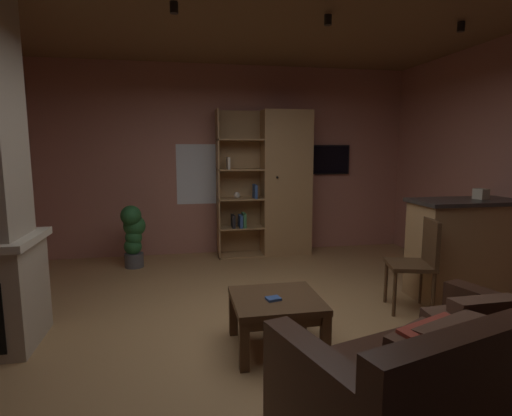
{
  "coord_description": "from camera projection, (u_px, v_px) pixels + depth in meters",
  "views": [
    {
      "loc": [
        -0.7,
        -3.3,
        1.61
      ],
      "look_at": [
        0.0,
        0.4,
        1.05
      ],
      "focal_mm": 28.47,
      "sensor_mm": 36.0,
      "label": 1
    }
  ],
  "objects": [
    {
      "name": "bookshelf_cabinet",
      "position": [
        280.0,
        184.0,
        6.11
      ],
      "size": [
        1.4,
        0.41,
        2.16
      ],
      "color": "#A87F51",
      "rests_on": "ground"
    },
    {
      "name": "tissue_box",
      "position": [
        481.0,
        194.0,
        4.32
      ],
      "size": [
        0.14,
        0.14,
        0.11
      ],
      "primitive_type": "cube",
      "rotation": [
        0.0,
        0.0,
        0.23
      ],
      "color": "#BFB299",
      "rests_on": "kitchen_bar_counter"
    },
    {
      "name": "leather_couch",
      "position": [
        436.0,
        390.0,
        2.2
      ],
      "size": [
        1.78,
        1.3,
        0.84
      ],
      "color": "#382116",
      "rests_on": "ground"
    },
    {
      "name": "potted_floor_plant",
      "position": [
        133.0,
        233.0,
        5.48
      ],
      "size": [
        0.32,
        0.36,
        0.85
      ],
      "color": "#4C4C51",
      "rests_on": "ground"
    },
    {
      "name": "coffee_table",
      "position": [
        276.0,
        307.0,
        3.26
      ],
      "size": [
        0.7,
        0.67,
        0.42
      ],
      "color": "#4C331E",
      "rests_on": "ground"
    },
    {
      "name": "kitchen_bar_counter",
      "position": [
        473.0,
        248.0,
        4.38
      ],
      "size": [
        1.37,
        0.57,
        1.07
      ],
      "color": "#A87F51",
      "rests_on": "ground"
    },
    {
      "name": "table_book_0",
      "position": [
        273.0,
        299.0,
        3.19
      ],
      "size": [
        0.13,
        0.11,
        0.02
      ],
      "primitive_type": "cube",
      "rotation": [
        0.0,
        0.0,
        0.21
      ],
      "color": "#2D4C8C",
      "rests_on": "coffee_table"
    },
    {
      "name": "floor",
      "position": [
        264.0,
        333.0,
        3.58
      ],
      "size": [
        5.69,
        5.74,
        0.02
      ],
      "primitive_type": "cube",
      "color": "#A37A4C",
      "rests_on": "ground"
    },
    {
      "name": "track_light_spot_2",
      "position": [
        328.0,
        20.0,
        3.67
      ],
      "size": [
        0.07,
        0.07,
        0.09
      ],
      "primitive_type": "cylinder",
      "color": "black"
    },
    {
      "name": "wall_back",
      "position": [
        226.0,
        161.0,
        6.18
      ],
      "size": [
        5.81,
        0.06,
        2.83
      ],
      "primitive_type": "cube",
      "color": "#AD7060",
      "rests_on": "ground"
    },
    {
      "name": "track_light_spot_3",
      "position": [
        461.0,
        27.0,
        3.88
      ],
      "size": [
        0.07,
        0.07,
        0.09
      ],
      "primitive_type": "cylinder",
      "color": "black"
    },
    {
      "name": "window_pane_back",
      "position": [
        201.0,
        174.0,
        6.11
      ],
      "size": [
        0.72,
        0.01,
        0.9
      ],
      "primitive_type": "cube",
      "color": "white"
    },
    {
      "name": "track_light_spot_1",
      "position": [
        174.0,
        8.0,
        3.35
      ],
      "size": [
        0.07,
        0.07,
        0.09
      ],
      "primitive_type": "cylinder",
      "color": "black"
    },
    {
      "name": "wall_mounted_tv",
      "position": [
        324.0,
        160.0,
        6.41
      ],
      "size": [
        0.81,
        0.06,
        0.46
      ],
      "color": "black"
    },
    {
      "name": "dining_chair",
      "position": [
        419.0,
        259.0,
        4.0
      ],
      "size": [
        0.52,
        0.52,
        0.92
      ],
      "color": "#4C331E",
      "rests_on": "ground"
    }
  ]
}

